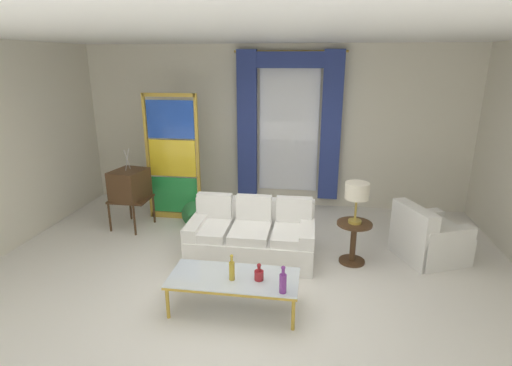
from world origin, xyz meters
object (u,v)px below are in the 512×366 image
at_px(table_lamp_brass, 357,193).
at_px(round_side_table, 353,239).
at_px(coffee_table, 234,279).
at_px(vintage_tv, 130,186).
at_px(bottle_blue_decanter, 283,282).
at_px(stained_glass_divider, 173,161).
at_px(armchair_white, 427,239).
at_px(bottle_amber_squat, 259,274).
at_px(bottle_crystal_tall, 232,270).
at_px(couch_white_long, 252,236).
at_px(peacock_figurine, 192,216).

bearing_deg(table_lamp_brass, round_side_table, 180.00).
height_order(coffee_table, round_side_table, round_side_table).
bearing_deg(vintage_tv, round_side_table, -11.32).
distance_m(bottle_blue_decanter, stained_glass_divider, 3.55).
height_order(armchair_white, round_side_table, armchair_white).
relative_size(bottle_blue_decanter, round_side_table, 0.52).
bearing_deg(table_lamp_brass, stained_glass_divider, 157.98).
relative_size(bottle_blue_decanter, table_lamp_brass, 0.54).
height_order(vintage_tv, stained_glass_divider, stained_glass_divider).
height_order(bottle_amber_squat, stained_glass_divider, stained_glass_divider).
height_order(coffee_table, bottle_amber_squat, bottle_amber_squat).
distance_m(coffee_table, bottle_crystal_tall, 0.17).
bearing_deg(stained_glass_divider, vintage_tv, -139.92).
distance_m(couch_white_long, stained_glass_divider, 2.14).
relative_size(armchair_white, peacock_figurine, 1.78).
bearing_deg(bottle_amber_squat, bottle_crystal_tall, -171.88).
height_order(couch_white_long, peacock_figurine, couch_white_long).
distance_m(bottle_blue_decanter, bottle_crystal_tall, 0.60).
bearing_deg(armchair_white, couch_white_long, -172.93).
xyz_separation_m(vintage_tv, round_side_table, (3.59, -0.72, -0.37)).
bearing_deg(peacock_figurine, stained_glass_divider, 137.34).
bearing_deg(coffee_table, peacock_figurine, 118.40).
distance_m(couch_white_long, bottle_crystal_tall, 1.39).
distance_m(bottle_blue_decanter, table_lamp_brass, 1.84).
xyz_separation_m(bottle_blue_decanter, armchair_white, (1.89, 1.85, -0.24)).
distance_m(stained_glass_divider, round_side_table, 3.31).
bearing_deg(vintage_tv, armchair_white, -5.31).
bearing_deg(stained_glass_divider, bottle_crystal_tall, -58.76).
relative_size(bottle_amber_squat, table_lamp_brass, 0.35).
bearing_deg(vintage_tv, bottle_amber_squat, -40.03).
xyz_separation_m(peacock_figurine, table_lamp_brass, (2.57, -0.82, 0.81)).
height_order(armchair_white, peacock_figurine, armchair_white).
bearing_deg(bottle_blue_decanter, round_side_table, 61.53).
xyz_separation_m(stained_glass_divider, round_side_table, (3.00, -1.21, -0.70)).
height_order(bottle_crystal_tall, round_side_table, bottle_crystal_tall).
xyz_separation_m(couch_white_long, bottle_blue_decanter, (0.57, -1.54, 0.23)).
bearing_deg(bottle_crystal_tall, stained_glass_divider, 121.24).
height_order(bottle_crystal_tall, stained_glass_divider, stained_glass_divider).
distance_m(coffee_table, peacock_figurine, 2.45).
bearing_deg(couch_white_long, vintage_tv, 161.26).
xyz_separation_m(bottle_crystal_tall, round_side_table, (1.42, 1.39, -0.18)).
height_order(couch_white_long, round_side_table, couch_white_long).
bearing_deg(bottle_crystal_tall, vintage_tv, 135.78).
distance_m(stained_glass_divider, peacock_figurine, 1.02).
relative_size(stained_glass_divider, table_lamp_brass, 3.86).
bearing_deg(couch_white_long, round_side_table, 0.75).
bearing_deg(peacock_figurine, table_lamp_brass, -17.69).
relative_size(couch_white_long, bottle_blue_decanter, 5.74).
xyz_separation_m(bottle_crystal_tall, stained_glass_divider, (-1.58, 2.60, 0.53)).
bearing_deg(bottle_blue_decanter, peacock_figurine, 125.98).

